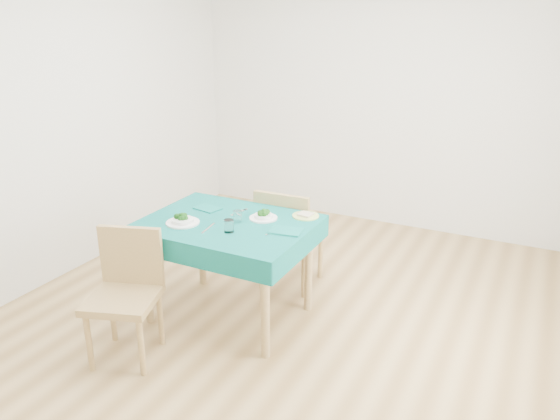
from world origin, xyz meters
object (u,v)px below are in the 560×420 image
at_px(chair_far, 292,219).
at_px(bowl_far, 263,215).
at_px(table, 229,270).
at_px(bowl_near, 183,219).
at_px(chair_near, 121,285).
at_px(side_plate, 306,216).

bearing_deg(chair_far, bowl_far, 90.17).
height_order(table, bowl_far, bowl_far).
relative_size(bowl_near, bowl_far, 1.16).
bearing_deg(bowl_near, bowl_far, 35.88).
bearing_deg(chair_near, bowl_far, 41.16).
xyz_separation_m(bowl_far, side_plate, (0.25, 0.18, -0.03)).
relative_size(chair_far, bowl_far, 5.64).
relative_size(chair_near, side_plate, 5.41).
distance_m(bowl_near, bowl_far, 0.57).
bearing_deg(side_plate, chair_far, 128.94).
distance_m(bowl_far, side_plate, 0.31).
bearing_deg(bowl_far, side_plate, 35.73).
xyz_separation_m(chair_far, bowl_near, (-0.44, -0.86, 0.22)).
relative_size(chair_near, bowl_near, 4.50).
bearing_deg(chair_far, bowl_near, 60.40).
xyz_separation_m(bowl_near, side_plate, (0.71, 0.52, -0.03)).
distance_m(chair_far, bowl_near, 0.99).
distance_m(chair_near, chair_far, 1.53).
bearing_deg(chair_near, chair_far, 51.82).
height_order(table, chair_near, chair_near).
xyz_separation_m(table, bowl_far, (0.20, 0.17, 0.41)).
height_order(chair_far, bowl_far, chair_far).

